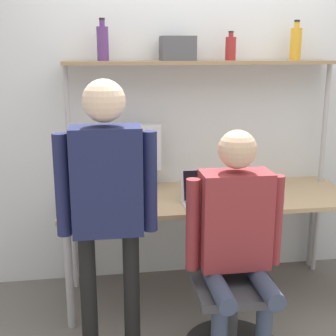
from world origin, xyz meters
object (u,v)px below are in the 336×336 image
object	(u,v)px
bottle_amber	(296,43)
storage_box	(177,48)
cell_phone	(236,200)
office_chair	(231,308)
laptop	(203,194)
monitor	(131,153)
bottle_purple	(103,43)
bottle_red	(231,48)
person_seated	(236,230)
person_standing	(107,193)

from	to	relation	value
bottle_amber	storage_box	size ratio (longest dim) A/B	1.19
cell_phone	office_chair	world-z (taller)	office_chair
laptop	bottle_amber	size ratio (longest dim) A/B	1.02
monitor	bottle_amber	distance (m)	1.43
bottle_purple	laptop	bearing A→B (deg)	-31.62
laptop	office_chair	size ratio (longest dim) A/B	0.31
office_chair	monitor	bearing A→B (deg)	118.30
monitor	bottle_red	world-z (taller)	bottle_red
office_chair	bottle_amber	world-z (taller)	bottle_amber
bottle_amber	bottle_purple	distance (m)	1.37
bottle_red	storage_box	world-z (taller)	bottle_red
bottle_red	office_chair	bearing A→B (deg)	-102.91
monitor	person_seated	xyz separation A→B (m)	(0.51, -0.99, -0.23)
monitor	storage_box	xyz separation A→B (m)	(0.34, -0.02, 0.74)
laptop	cell_phone	xyz separation A→B (m)	(0.23, 0.00, -0.06)
person_seated	bottle_amber	distance (m)	1.56
bottle_purple	monitor	bearing A→B (deg)	5.87
cell_phone	bottle_amber	xyz separation A→B (m)	(0.52, 0.38, 1.04)
laptop	bottle_red	world-z (taller)	bottle_red
cell_phone	storage_box	bearing A→B (deg)	132.04
storage_box	bottle_purple	bearing A→B (deg)	180.00
bottle_red	person_seated	bearing A→B (deg)	-102.34
monitor	person_standing	distance (m)	0.97
cell_phone	office_chair	size ratio (longest dim) A/B	0.16
storage_box	person_seated	bearing A→B (deg)	-80.25
bottle_amber	laptop	bearing A→B (deg)	-152.86
monitor	office_chair	distance (m)	1.30
laptop	office_chair	xyz separation A→B (m)	(0.06, -0.54, -0.53)
person_standing	bottle_amber	distance (m)	1.85
monitor	office_chair	bearing A→B (deg)	-61.70
bottle_purple	bottle_red	size ratio (longest dim) A/B	1.40
office_chair	bottle_amber	bearing A→B (deg)	53.12
monitor	bottle_purple	world-z (taller)	bottle_purple
office_chair	storage_box	xyz separation A→B (m)	(-0.17, 0.92, 1.48)
office_chair	person_standing	distance (m)	1.02
cell_phone	storage_box	xyz separation A→B (m)	(-0.34, 0.38, 1.00)
person_seated	monitor	bearing A→B (deg)	117.05
cell_phone	laptop	bearing A→B (deg)	-178.88
person_seated	bottle_amber	xyz separation A→B (m)	(0.69, 0.97, 1.01)
person_seated	person_standing	size ratio (longest dim) A/B	0.83
monitor	bottle_amber	xyz separation A→B (m)	(1.20, -0.02, 0.77)
cell_phone	bottle_red	distance (m)	1.07
cell_phone	person_standing	world-z (taller)	person_standing
person_standing	storage_box	world-z (taller)	storage_box
cell_phone	person_standing	bearing A→B (deg)	-147.53
monitor	person_seated	world-z (taller)	person_seated
storage_box	bottle_red	bearing A→B (deg)	0.00
person_standing	monitor	bearing A→B (deg)	78.55
monitor	person_standing	bearing A→B (deg)	-101.45
office_chair	person_standing	world-z (taller)	person_standing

